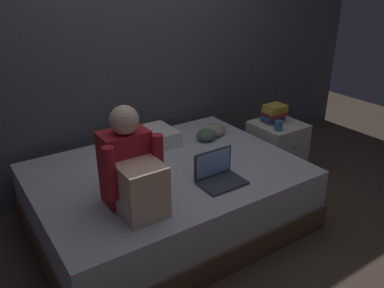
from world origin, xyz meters
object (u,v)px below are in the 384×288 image
object	(u,v)px
nightstand	(276,150)
mug	(278,126)
laptop	(218,175)
clothes_pile	(211,132)
person_sitting	(132,171)
pillow	(142,140)
book_stack	(274,113)
bed	(167,197)

from	to	relation	value
nightstand	mug	distance (m)	0.37
laptop	clothes_pile	xyz separation A→B (m)	(0.45, 0.68, -0.01)
nightstand	person_sitting	distance (m)	1.85
mug	nightstand	bearing A→B (deg)	42.69
pillow	clothes_pile	bearing A→B (deg)	-13.81
person_sitting	clothes_pile	world-z (taller)	person_sitting
nightstand	laptop	world-z (taller)	laptop
book_stack	person_sitting	bearing A→B (deg)	-163.90
book_stack	clothes_pile	world-z (taller)	book_stack
bed	pillow	size ratio (longest dim) A/B	3.57
person_sitting	book_stack	size ratio (longest dim) A/B	3.03
nightstand	book_stack	size ratio (longest dim) A/B	2.55
bed	book_stack	world-z (taller)	book_stack
nightstand	mug	xyz separation A→B (m)	(-0.13, -0.12, 0.32)
pillow	book_stack	xyz separation A→B (m)	(1.26, -0.28, 0.07)
nightstand	person_sitting	world-z (taller)	person_sitting
person_sitting	bed	bearing A→B (deg)	37.13
book_stack	bed	bearing A→B (deg)	-172.55
pillow	clothes_pile	xyz separation A→B (m)	(0.62, -0.15, -0.02)
person_sitting	book_stack	bearing A→B (deg)	16.10
pillow	laptop	bearing A→B (deg)	-78.64
person_sitting	clothes_pile	bearing A→B (deg)	30.14
mug	clothes_pile	world-z (taller)	mug
bed	mug	world-z (taller)	mug
pillow	mug	xyz separation A→B (m)	(1.14, -0.46, 0.03)
bed	clothes_pile	xyz separation A→B (m)	(0.65, 0.30, 0.30)
laptop	clothes_pile	size ratio (longest dim) A/B	0.96
person_sitting	clothes_pile	xyz separation A→B (m)	(1.08, 0.63, -0.20)
nightstand	person_sitting	xyz separation A→B (m)	(-1.73, -0.44, 0.48)
nightstand	pillow	bearing A→B (deg)	165.03
nightstand	laptop	distance (m)	1.24
bed	nightstand	size ratio (longest dim) A/B	3.63
laptop	mug	distance (m)	1.04
book_stack	clothes_pile	size ratio (longest dim) A/B	0.65
mug	person_sitting	bearing A→B (deg)	-168.74
person_sitting	laptop	bearing A→B (deg)	-5.13
person_sitting	book_stack	distance (m)	1.80
nightstand	mug	bearing A→B (deg)	-137.31
bed	book_stack	distance (m)	1.36
person_sitting	pillow	bearing A→B (deg)	59.14
bed	laptop	distance (m)	0.53
laptop	book_stack	world-z (taller)	same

